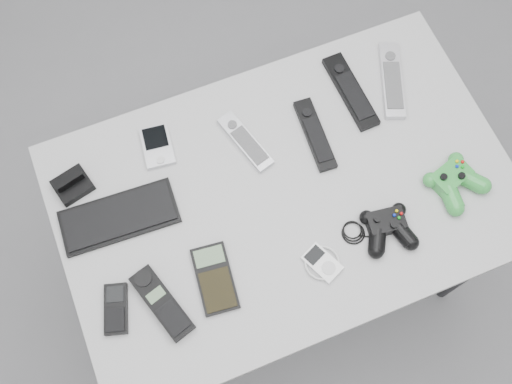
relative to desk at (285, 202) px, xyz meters
name	(u,v)px	position (x,y,z in m)	size (l,w,h in m)	color
floor	(296,261)	(0.07, -0.01, -0.66)	(3.50, 3.50, 0.00)	slate
desk	(285,202)	(0.00, 0.00, 0.00)	(1.07, 0.69, 0.72)	#A3A3A6
pda_keyboard	(119,217)	(-0.38, 0.09, 0.07)	(0.27, 0.11, 0.02)	black
dock_bracket	(71,183)	(-0.46, 0.20, 0.08)	(0.08, 0.07, 0.04)	black
pda	(157,146)	(-0.24, 0.23, 0.07)	(0.07, 0.11, 0.02)	#B3B3BA
remote_silver_a	(245,141)	(-0.04, 0.16, 0.07)	(0.04, 0.17, 0.02)	#B3B3BA
remote_black_a	(315,134)	(0.12, 0.11, 0.07)	(0.04, 0.20, 0.02)	black
remote_black_b	(351,91)	(0.26, 0.19, 0.07)	(0.05, 0.22, 0.02)	black
remote_silver_b	(392,80)	(0.37, 0.18, 0.07)	(0.05, 0.22, 0.02)	silver
mobile_phone	(116,309)	(-0.45, -0.11, 0.07)	(0.05, 0.11, 0.02)	black
cordless_handset	(162,303)	(-0.36, -0.14, 0.08)	(0.05, 0.18, 0.03)	black
calculator	(215,278)	(-0.23, -0.13, 0.07)	(0.08, 0.16, 0.02)	black
mp3_player	(322,263)	(0.01, -0.19, 0.07)	(0.08, 0.09, 0.02)	white
controller_black	(388,227)	(0.18, -0.17, 0.08)	(0.20, 0.13, 0.04)	black
controller_green	(455,180)	(0.38, -0.13, 0.08)	(0.13, 0.14, 0.04)	#227E33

